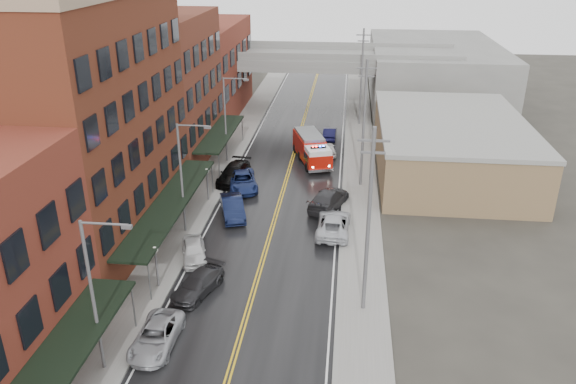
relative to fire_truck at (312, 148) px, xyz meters
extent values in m
cube|color=black|center=(-2.12, -10.93, -1.53)|extent=(11.00, 160.00, 0.02)
cube|color=slate|center=(-9.42, -10.93, -1.46)|extent=(3.00, 160.00, 0.15)
cube|color=slate|center=(5.18, -10.93, -1.46)|extent=(3.00, 160.00, 0.15)
cube|color=gray|center=(-7.77, -10.93, -1.46)|extent=(0.30, 160.00, 0.15)
cube|color=gray|center=(3.53, -10.93, -1.46)|extent=(0.30, 160.00, 0.15)
cube|color=#562416|center=(-15.42, -17.93, 7.46)|extent=(9.00, 20.00, 18.00)
cube|color=#5A291B|center=(-15.42, -0.43, 5.96)|extent=(9.00, 15.00, 15.00)
cube|color=maroon|center=(-15.42, 17.07, 4.46)|extent=(9.00, 20.00, 12.00)
cube|color=olive|center=(13.88, -0.93, 0.96)|extent=(14.00, 22.00, 5.00)
cube|color=slate|center=(15.88, 29.07, 2.46)|extent=(18.00, 30.00, 8.00)
cube|color=black|center=(-9.62, -36.93, 1.46)|extent=(2.60, 16.00, 0.18)
cylinder|color=slate|center=(-8.47, -29.33, -0.04)|extent=(0.10, 0.10, 3.00)
cube|color=black|center=(-9.62, -17.93, 1.46)|extent=(2.60, 18.00, 0.18)
cylinder|color=slate|center=(-8.47, -26.53, -0.04)|extent=(0.10, 0.10, 3.00)
cylinder|color=slate|center=(-8.47, -9.33, -0.04)|extent=(0.10, 0.10, 3.00)
cube|color=black|center=(-9.62, -0.43, 1.46)|extent=(2.60, 13.00, 0.18)
cylinder|color=slate|center=(-8.47, -6.53, -0.04)|extent=(0.10, 0.10, 3.00)
cylinder|color=slate|center=(-8.47, 5.67, -0.04)|extent=(0.10, 0.10, 3.00)
cylinder|color=#59595B|center=(-8.52, -24.93, -0.14)|extent=(0.14, 0.14, 2.80)
sphere|color=silver|center=(-8.52, -24.93, 1.36)|extent=(0.44, 0.44, 0.44)
cylinder|color=#59595B|center=(-8.52, -10.93, -0.14)|extent=(0.14, 0.14, 2.80)
sphere|color=silver|center=(-8.52, -10.93, 1.36)|extent=(0.44, 0.44, 0.44)
cylinder|color=#59595B|center=(-8.92, -32.93, 2.96)|extent=(0.18, 0.18, 9.00)
cylinder|color=#59595B|center=(-7.72, -32.93, 7.36)|extent=(2.40, 0.12, 0.12)
cube|color=#59595B|center=(-6.62, -32.93, 7.26)|extent=(0.50, 0.22, 0.18)
cylinder|color=#59595B|center=(-8.92, -16.93, 2.96)|extent=(0.18, 0.18, 9.00)
cylinder|color=#59595B|center=(-7.72, -16.93, 7.36)|extent=(2.40, 0.12, 0.12)
cube|color=#59595B|center=(-6.62, -16.93, 7.26)|extent=(0.50, 0.22, 0.18)
cylinder|color=#59595B|center=(-8.92, -0.93, 2.96)|extent=(0.18, 0.18, 9.00)
cylinder|color=#59595B|center=(-7.72, -0.93, 7.36)|extent=(2.40, 0.12, 0.12)
cube|color=#59595B|center=(-6.62, -0.93, 7.26)|extent=(0.50, 0.22, 0.18)
cylinder|color=#59595B|center=(5.08, -25.93, 4.46)|extent=(0.24, 0.24, 12.00)
cube|color=#59595B|center=(5.08, -25.93, 9.66)|extent=(1.80, 0.12, 0.12)
cube|color=#59595B|center=(5.08, -25.93, 8.96)|extent=(1.40, 0.12, 0.12)
cylinder|color=#59595B|center=(5.08, -5.93, 4.46)|extent=(0.24, 0.24, 12.00)
cube|color=#59595B|center=(5.08, -5.93, 9.66)|extent=(1.80, 0.12, 0.12)
cube|color=#59595B|center=(5.08, -5.93, 8.96)|extent=(1.40, 0.12, 0.12)
cylinder|color=#59595B|center=(5.08, 14.07, 4.46)|extent=(0.24, 0.24, 12.00)
cube|color=#59595B|center=(5.08, 14.07, 9.66)|extent=(1.80, 0.12, 0.12)
cube|color=#59595B|center=(5.08, 14.07, 8.96)|extent=(1.40, 0.12, 0.12)
cube|color=slate|center=(-2.12, 21.07, 5.21)|extent=(40.00, 10.00, 1.50)
cube|color=slate|center=(-13.12, 21.07, 1.46)|extent=(1.60, 8.00, 6.00)
cube|color=slate|center=(8.88, 21.07, 1.46)|extent=(1.60, 8.00, 6.00)
cube|color=#A31107|center=(-0.38, 1.17, -0.02)|extent=(3.98, 5.88, 2.06)
cube|color=#A31107|center=(0.79, -2.47, -0.31)|extent=(3.11, 3.17, 1.47)
cube|color=silver|center=(0.79, -2.47, 0.66)|extent=(2.93, 2.95, 0.49)
cube|color=black|center=(0.73, -2.28, -0.02)|extent=(2.83, 2.25, 0.78)
cube|color=slate|center=(-0.38, 1.17, 1.15)|extent=(3.62, 5.43, 0.29)
cube|color=black|center=(0.79, -2.47, 0.99)|extent=(1.58, 0.74, 0.14)
sphere|color=#FF0C0C|center=(0.28, -2.63, 1.07)|extent=(0.20, 0.20, 0.20)
sphere|color=#1933FF|center=(1.30, -2.30, 1.07)|extent=(0.20, 0.20, 0.20)
cylinder|color=black|center=(-0.20, -2.89, -1.05)|extent=(1.04, 0.63, 0.98)
cylinder|color=black|center=(1.85, -2.23, -1.05)|extent=(1.04, 0.63, 0.98)
cylinder|color=black|center=(-1.25, 0.37, -1.05)|extent=(1.04, 0.63, 0.98)
cylinder|color=black|center=(0.80, 1.03, -1.05)|extent=(1.04, 0.63, 0.98)
cylinder|color=black|center=(-2.00, 2.71, -1.05)|extent=(1.04, 0.63, 0.98)
cylinder|color=black|center=(0.05, 3.36, -1.05)|extent=(1.04, 0.63, 0.98)
imported|color=#9B9DA2|center=(-6.70, -30.73, -0.87)|extent=(2.27, 4.83, 1.33)
imported|color=#252527|center=(-5.72, -25.23, -0.87)|extent=(3.25, 4.98, 1.34)
imported|color=silver|center=(-7.12, -21.03, -0.82)|extent=(2.92, 4.51, 1.43)
imported|color=black|center=(-5.72, -13.73, -0.72)|extent=(3.19, 5.29, 1.64)
imported|color=navy|center=(-5.99, -7.73, -0.77)|extent=(3.94, 6.02, 1.54)
imported|color=black|center=(-7.12, -6.13, -0.72)|extent=(2.92, 5.88, 1.64)
imported|color=#B5B8BE|center=(2.85, -15.76, -0.77)|extent=(2.73, 5.61, 1.54)
imported|color=#262628|center=(2.25, -11.13, -0.71)|extent=(3.95, 6.13, 1.65)
imported|color=silver|center=(1.60, 2.52, -0.87)|extent=(2.16, 4.12, 1.34)
imported|color=black|center=(1.57, 8.00, -0.85)|extent=(1.53, 4.19, 1.37)
camera|label=1|loc=(3.59, -55.67, 19.51)|focal=35.00mm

